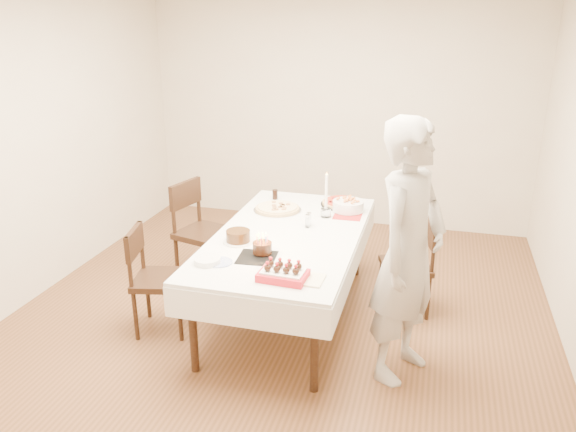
% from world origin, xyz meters
% --- Properties ---
extents(floor, '(5.00, 5.00, 0.00)m').
position_xyz_m(floor, '(0.00, 0.00, 0.00)').
color(floor, '#50321B').
rests_on(floor, ground).
extents(wall_back, '(4.50, 0.04, 2.70)m').
position_xyz_m(wall_back, '(0.00, 2.50, 1.35)').
color(wall_back, beige).
rests_on(wall_back, floor).
extents(wall_front, '(4.50, 0.04, 2.70)m').
position_xyz_m(wall_front, '(0.00, -2.50, 1.35)').
color(wall_front, beige).
rests_on(wall_front, floor).
extents(wall_left, '(0.04, 5.00, 2.70)m').
position_xyz_m(wall_left, '(-2.25, 0.00, 1.35)').
color(wall_left, beige).
rests_on(wall_left, floor).
extents(dining_table, '(1.34, 2.24, 0.75)m').
position_xyz_m(dining_table, '(0.06, 0.08, 0.38)').
color(dining_table, white).
rests_on(dining_table, floor).
extents(chair_right_savory, '(0.54, 0.54, 0.84)m').
position_xyz_m(chair_right_savory, '(1.00, 0.43, 0.42)').
color(chair_right_savory, black).
rests_on(chair_right_savory, floor).
extents(chair_left_savory, '(0.61, 0.61, 0.97)m').
position_xyz_m(chair_left_savory, '(-0.88, 0.52, 0.49)').
color(chair_left_savory, black).
rests_on(chair_left_savory, floor).
extents(chair_left_dessert, '(0.54, 0.54, 0.88)m').
position_xyz_m(chair_left_dessert, '(-0.86, -0.39, 0.44)').
color(chair_left_dessert, black).
rests_on(chair_left_dessert, floor).
extents(person, '(0.68, 0.79, 1.85)m').
position_xyz_m(person, '(1.04, -0.45, 0.92)').
color(person, beige).
rests_on(person, floor).
extents(pizza_white, '(0.50, 0.50, 0.04)m').
position_xyz_m(pizza_white, '(-0.18, 0.60, 0.77)').
color(pizza_white, beige).
rests_on(pizza_white, dining_table).
extents(pizza_pepperoni, '(0.51, 0.51, 0.04)m').
position_xyz_m(pizza_pepperoni, '(0.35, 0.91, 0.77)').
color(pizza_pepperoni, red).
rests_on(pizza_pepperoni, dining_table).
extents(red_placemat, '(0.25, 0.25, 0.01)m').
position_xyz_m(red_placemat, '(0.45, 0.63, 0.75)').
color(red_placemat, '#B21E1E').
rests_on(red_placemat, dining_table).
extents(pasta_bowl, '(0.31, 0.31, 0.09)m').
position_xyz_m(pasta_bowl, '(0.44, 0.75, 0.80)').
color(pasta_bowl, white).
rests_on(pasta_bowl, dining_table).
extents(taper_candle, '(0.11, 0.11, 0.41)m').
position_xyz_m(taper_candle, '(0.27, 0.55, 0.96)').
color(taper_candle, white).
rests_on(taper_candle, dining_table).
extents(shaker_pair, '(0.10, 0.10, 0.11)m').
position_xyz_m(shaker_pair, '(0.18, 0.26, 0.81)').
color(shaker_pair, white).
rests_on(shaker_pair, dining_table).
extents(cola_glass, '(0.06, 0.06, 0.10)m').
position_xyz_m(cola_glass, '(-0.30, 0.91, 0.80)').
color(cola_glass, black).
rests_on(cola_glass, dining_table).
extents(layer_cake, '(0.24, 0.24, 0.10)m').
position_xyz_m(layer_cake, '(-0.27, -0.19, 0.80)').
color(layer_cake, '#361F0D').
rests_on(layer_cake, dining_table).
extents(cake_board, '(0.30, 0.30, 0.01)m').
position_xyz_m(cake_board, '(-0.04, -0.44, 0.75)').
color(cake_board, black).
rests_on(cake_board, dining_table).
extents(birthday_cake, '(0.17, 0.17, 0.15)m').
position_xyz_m(birthday_cake, '(-0.02, -0.36, 0.84)').
color(birthday_cake, '#341C0E').
rests_on(birthday_cake, dining_table).
extents(strawberry_box, '(0.34, 0.24, 0.08)m').
position_xyz_m(strawberry_box, '(0.24, -0.72, 0.79)').
color(strawberry_box, red).
rests_on(strawberry_box, dining_table).
extents(box_lid, '(0.31, 0.21, 0.03)m').
position_xyz_m(box_lid, '(0.36, -0.69, 0.75)').
color(box_lid, beige).
rests_on(box_lid, dining_table).
extents(plate_stack, '(0.25, 0.25, 0.04)m').
position_xyz_m(plate_stack, '(-0.36, -0.62, 0.77)').
color(plate_stack, white).
rests_on(plate_stack, dining_table).
extents(china_plate, '(0.21, 0.21, 0.01)m').
position_xyz_m(china_plate, '(-0.27, -0.59, 0.75)').
color(china_plate, white).
rests_on(china_plate, dining_table).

